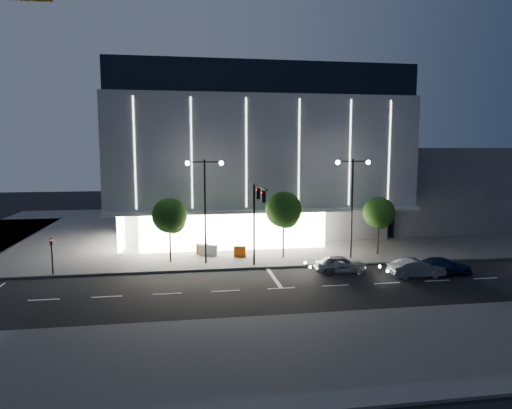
{
  "coord_description": "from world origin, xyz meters",
  "views": [
    {
      "loc": [
        -4.73,
        -32.35,
        9.83
      ],
      "look_at": [
        1.53,
        7.11,
        5.0
      ],
      "focal_mm": 32.0,
      "sensor_mm": 36.0,
      "label": 1
    }
  ],
  "objects_px": {
    "street_lamp_west": "(205,196)",
    "car_second": "(416,268)",
    "car_lead": "(341,264)",
    "barrier_d": "(211,250)",
    "ped_signal_far": "(52,252)",
    "barrier_b": "(205,250)",
    "street_lamp_east": "(352,193)",
    "tree_left": "(170,217)",
    "tree_right": "(379,214)",
    "barrier_c": "(240,252)",
    "barrier_a": "(202,249)",
    "traffic_mast": "(257,210)",
    "car_third": "(443,266)",
    "tree_mid": "(284,212)"
  },
  "relations": [
    {
      "from": "street_lamp_west",
      "to": "car_second",
      "type": "relative_size",
      "value": 2.1
    },
    {
      "from": "car_lead",
      "to": "car_second",
      "type": "relative_size",
      "value": 0.98
    },
    {
      "from": "car_second",
      "to": "barrier_d",
      "type": "bearing_deg",
      "value": 58.78
    },
    {
      "from": "ped_signal_far",
      "to": "barrier_b",
      "type": "relative_size",
      "value": 2.73
    },
    {
      "from": "street_lamp_east",
      "to": "barrier_d",
      "type": "relative_size",
      "value": 8.18
    },
    {
      "from": "street_lamp_west",
      "to": "tree_left",
      "type": "xyz_separation_m",
      "value": [
        -2.97,
        1.02,
        -1.92
      ]
    },
    {
      "from": "tree_right",
      "to": "barrier_c",
      "type": "distance_m",
      "value": 13.3
    },
    {
      "from": "barrier_c",
      "to": "car_second",
      "type": "bearing_deg",
      "value": -22.98
    },
    {
      "from": "barrier_c",
      "to": "barrier_a",
      "type": "bearing_deg",
      "value": 163.49
    },
    {
      "from": "barrier_a",
      "to": "street_lamp_west",
      "type": "bearing_deg",
      "value": -88.84
    },
    {
      "from": "traffic_mast",
      "to": "tree_right",
      "type": "distance_m",
      "value": 12.63
    },
    {
      "from": "tree_left",
      "to": "barrier_c",
      "type": "height_order",
      "value": "tree_left"
    },
    {
      "from": "tree_right",
      "to": "barrier_c",
      "type": "height_order",
      "value": "tree_right"
    },
    {
      "from": "car_third",
      "to": "barrier_a",
      "type": "bearing_deg",
      "value": 64.09
    },
    {
      "from": "barrier_c",
      "to": "tree_right",
      "type": "bearing_deg",
      "value": 5.89
    },
    {
      "from": "street_lamp_east",
      "to": "tree_right",
      "type": "relative_size",
      "value": 1.63
    },
    {
      "from": "barrier_d",
      "to": "street_lamp_west",
      "type": "bearing_deg",
      "value": -84.71
    },
    {
      "from": "barrier_b",
      "to": "barrier_d",
      "type": "relative_size",
      "value": 1.0
    },
    {
      "from": "car_second",
      "to": "barrier_b",
      "type": "xyz_separation_m",
      "value": [
        -15.88,
        9.2,
        -0.05
      ]
    },
    {
      "from": "tree_mid",
      "to": "car_lead",
      "type": "bearing_deg",
      "value": -56.45
    },
    {
      "from": "barrier_a",
      "to": "barrier_c",
      "type": "xyz_separation_m",
      "value": [
        3.34,
        -1.62,
        0.0
      ]
    },
    {
      "from": "barrier_a",
      "to": "barrier_c",
      "type": "bearing_deg",
      "value": -27.84
    },
    {
      "from": "street_lamp_east",
      "to": "car_third",
      "type": "distance_m",
      "value": 9.62
    },
    {
      "from": "car_second",
      "to": "barrier_d",
      "type": "height_order",
      "value": "car_second"
    },
    {
      "from": "street_lamp_west",
      "to": "car_second",
      "type": "xyz_separation_m",
      "value": [
        15.93,
        -6.29,
        -5.25
      ]
    },
    {
      "from": "street_lamp_east",
      "to": "tree_right",
      "type": "height_order",
      "value": "street_lamp_east"
    },
    {
      "from": "ped_signal_far",
      "to": "tree_left",
      "type": "xyz_separation_m",
      "value": [
        9.03,
        2.52,
        2.15
      ]
    },
    {
      "from": "tree_right",
      "to": "street_lamp_west",
      "type": "bearing_deg",
      "value": -176.36
    },
    {
      "from": "barrier_d",
      "to": "tree_left",
      "type": "bearing_deg",
      "value": -136.51
    },
    {
      "from": "street_lamp_west",
      "to": "ped_signal_far",
      "type": "height_order",
      "value": "street_lamp_west"
    },
    {
      "from": "tree_left",
      "to": "street_lamp_east",
      "type": "bearing_deg",
      "value": -3.65
    },
    {
      "from": "barrier_d",
      "to": "barrier_b",
      "type": "bearing_deg",
      "value": 178.09
    },
    {
      "from": "tree_right",
      "to": "car_third",
      "type": "xyz_separation_m",
      "value": [
        2.41,
        -6.93,
        -3.23
      ]
    },
    {
      "from": "traffic_mast",
      "to": "street_lamp_east",
      "type": "bearing_deg",
      "value": 16.48
    },
    {
      "from": "tree_mid",
      "to": "tree_right",
      "type": "relative_size",
      "value": 1.12
    },
    {
      "from": "tree_right",
      "to": "barrier_d",
      "type": "distance_m",
      "value": 15.8
    },
    {
      "from": "tree_left",
      "to": "tree_mid",
      "type": "bearing_deg",
      "value": 0.0
    },
    {
      "from": "tree_right",
      "to": "car_second",
      "type": "distance_m",
      "value": 7.98
    },
    {
      "from": "ped_signal_far",
      "to": "barrier_c",
      "type": "bearing_deg",
      "value": 12.34
    },
    {
      "from": "barrier_b",
      "to": "barrier_c",
      "type": "relative_size",
      "value": 1.0
    },
    {
      "from": "traffic_mast",
      "to": "barrier_b",
      "type": "height_order",
      "value": "traffic_mast"
    },
    {
      "from": "car_second",
      "to": "car_third",
      "type": "xyz_separation_m",
      "value": [
        2.51,
        0.39,
        -0.05
      ]
    },
    {
      "from": "barrier_a",
      "to": "ped_signal_far",
      "type": "bearing_deg",
      "value": -159.22
    },
    {
      "from": "car_third",
      "to": "car_second",
      "type": "bearing_deg",
      "value": 99.51
    },
    {
      "from": "car_second",
      "to": "barrier_d",
      "type": "relative_size",
      "value": 3.89
    },
    {
      "from": "tree_left",
      "to": "car_lead",
      "type": "xyz_separation_m",
      "value": [
        13.5,
        -5.28,
        -3.32
      ]
    },
    {
      "from": "street_lamp_east",
      "to": "car_lead",
      "type": "height_order",
      "value": "street_lamp_east"
    },
    {
      "from": "car_third",
      "to": "barrier_d",
      "type": "bearing_deg",
      "value": 64.98
    },
    {
      "from": "traffic_mast",
      "to": "ped_signal_far",
      "type": "xyz_separation_m",
      "value": [
        -16.0,
        1.16,
        -3.14
      ]
    },
    {
      "from": "street_lamp_east",
      "to": "barrier_d",
      "type": "distance_m",
      "value": 13.71
    }
  ]
}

